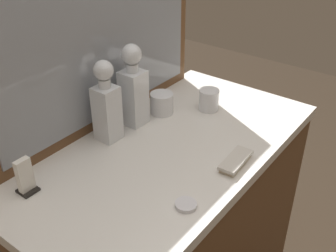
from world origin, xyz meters
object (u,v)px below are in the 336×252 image
object	(u,v)px
crystal_decanter_far_left	(107,109)
silver_brush_far_right	(236,161)
crystal_decanter_far_right	(133,93)
napkin_holder	(25,178)
porcelain_dish	(186,205)
crystal_tumbler_right	(209,101)
crystal_tumbler_left	(162,104)

from	to	relation	value
crystal_decanter_far_left	silver_brush_far_right	distance (m)	0.45
crystal_decanter_far_right	napkin_holder	bearing A→B (deg)	-178.70
silver_brush_far_right	porcelain_dish	distance (m)	0.25
napkin_holder	silver_brush_far_right	bearing A→B (deg)	-41.10
crystal_decanter_far_right	crystal_tumbler_right	world-z (taller)	crystal_decanter_far_right
silver_brush_far_right	napkin_holder	xyz separation A→B (m)	(-0.47, 0.41, 0.03)
crystal_decanter_far_left	porcelain_dish	bearing A→B (deg)	-106.81
crystal_decanter_far_right	silver_brush_far_right	distance (m)	0.43
crystal_tumbler_right	napkin_holder	distance (m)	0.74
porcelain_dish	napkin_holder	xyz separation A→B (m)	(-0.22, 0.40, 0.04)
napkin_holder	porcelain_dish	bearing A→B (deg)	-60.92
crystal_tumbler_right	silver_brush_far_right	world-z (taller)	crystal_tumbler_right
crystal_decanter_far_right	napkin_holder	size ratio (longest dim) A/B	2.72
silver_brush_far_right	porcelain_dish	size ratio (longest dim) A/B	2.39
napkin_holder	crystal_tumbler_left	bearing A→B (deg)	-2.29
crystal_decanter_far_left	porcelain_dish	xyz separation A→B (m)	(-0.12, -0.41, -0.11)
crystal_decanter_far_left	napkin_holder	world-z (taller)	crystal_decanter_far_left
crystal_decanter_far_left	silver_brush_far_right	size ratio (longest dim) A/B	1.96
crystal_decanter_far_right	crystal_tumbler_left	distance (m)	0.15
crystal_tumbler_left	crystal_decanter_far_left	bearing A→B (deg)	171.93
silver_brush_far_right	napkin_holder	world-z (taller)	napkin_holder
crystal_decanter_far_right	crystal_tumbler_right	xyz separation A→B (m)	(0.25, -0.16, -0.08)
crystal_decanter_far_left	crystal_tumbler_right	size ratio (longest dim) A/B	3.49
crystal_decanter_far_left	crystal_tumbler_left	size ratio (longest dim) A/B	3.28
crystal_decanter_far_left	napkin_holder	distance (m)	0.35
crystal_tumbler_right	crystal_tumbler_left	distance (m)	0.18
crystal_tumbler_left	napkin_holder	distance (m)	0.59
crystal_decanter_far_left	porcelain_dish	size ratio (longest dim) A/B	4.69
crystal_tumbler_right	silver_brush_far_right	xyz separation A→B (m)	(-0.25, -0.26, -0.02)
crystal_tumbler_right	crystal_decanter_far_right	bearing A→B (deg)	146.87
porcelain_dish	crystal_decanter_far_right	bearing A→B (deg)	57.87
crystal_tumbler_right	crystal_tumbler_left	size ratio (longest dim) A/B	0.94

